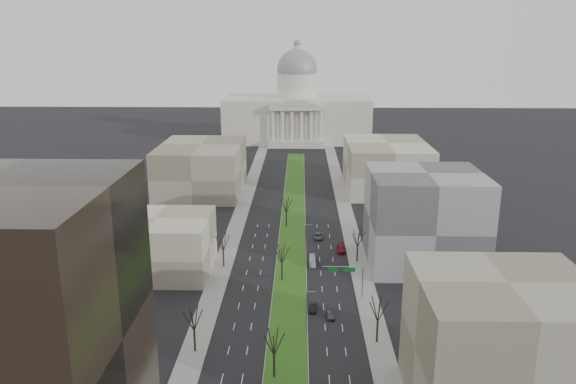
# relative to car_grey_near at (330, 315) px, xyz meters

# --- Properties ---
(ground) EXTENTS (600.00, 600.00, 0.00)m
(ground) POSITION_rel_car_grey_near_xyz_m (-8.63, 58.31, -0.66)
(ground) COLOR black
(ground) RESTS_ON ground
(median) EXTENTS (8.00, 222.03, 0.20)m
(median) POSITION_rel_car_grey_near_xyz_m (-8.63, 57.30, -0.56)
(median) COLOR #999993
(median) RESTS_ON ground
(sidewalk_left) EXTENTS (5.00, 330.00, 0.15)m
(sidewalk_left) POSITION_rel_car_grey_near_xyz_m (-26.13, 33.31, -0.59)
(sidewalk_left) COLOR gray
(sidewalk_left) RESTS_ON ground
(sidewalk_right) EXTENTS (5.00, 330.00, 0.15)m
(sidewalk_right) POSITION_rel_car_grey_near_xyz_m (8.87, 33.31, -0.59)
(sidewalk_right) COLOR gray
(sidewalk_right) RESTS_ON ground
(capitol) EXTENTS (80.00, 46.00, 55.00)m
(capitol) POSITION_rel_car_grey_near_xyz_m (-8.63, 207.90, 15.64)
(capitol) COLOR beige
(capitol) RESTS_ON ground
(building_beige_left) EXTENTS (26.00, 22.00, 14.00)m
(building_beige_left) POSITION_rel_car_grey_near_xyz_m (-41.63, 23.31, 6.34)
(building_beige_left) COLOR gray
(building_beige_left) RESTS_ON ground
(building_tan_right) EXTENTS (26.00, 24.00, 22.00)m
(building_tan_right) POSITION_rel_car_grey_near_xyz_m (24.37, -29.69, 10.34)
(building_tan_right) COLOR gray
(building_tan_right) RESTS_ON ground
(building_grey_right) EXTENTS (28.00, 26.00, 24.00)m
(building_grey_right) POSITION_rel_car_grey_near_xyz_m (25.37, 30.31, 11.34)
(building_grey_right) COLOR #595B5E
(building_grey_right) RESTS_ON ground
(building_far_left) EXTENTS (30.00, 40.00, 18.00)m
(building_far_left) POSITION_rel_car_grey_near_xyz_m (-43.63, 98.31, 8.34)
(building_far_left) COLOR gray
(building_far_left) RESTS_ON ground
(building_far_right) EXTENTS (30.00, 40.00, 18.00)m
(building_far_right) POSITION_rel_car_grey_near_xyz_m (26.37, 103.31, 8.34)
(building_far_right) COLOR gray
(building_far_right) RESTS_ON ground
(tree_left_mid) EXTENTS (5.40, 5.40, 9.72)m
(tree_left_mid) POSITION_rel_car_grey_near_xyz_m (-25.83, -13.69, 6.34)
(tree_left_mid) COLOR black
(tree_left_mid) RESTS_ON ground
(tree_left_far) EXTENTS (5.28, 5.28, 9.50)m
(tree_left_far) POSITION_rel_car_grey_near_xyz_m (-25.83, 26.31, 6.18)
(tree_left_far) COLOR black
(tree_left_far) RESTS_ON ground
(tree_right_mid) EXTENTS (5.52, 5.52, 9.94)m
(tree_right_mid) POSITION_rel_car_grey_near_xyz_m (8.57, -9.69, 6.49)
(tree_right_mid) COLOR black
(tree_right_mid) RESTS_ON ground
(tree_right_far) EXTENTS (5.04, 5.04, 9.07)m
(tree_right_far) POSITION_rel_car_grey_near_xyz_m (8.57, 30.31, 5.87)
(tree_right_far) COLOR black
(tree_right_far) RESTS_ON ground
(tree_median_a) EXTENTS (5.40, 5.40, 9.72)m
(tree_median_a) POSITION_rel_car_grey_near_xyz_m (-10.63, -21.69, 6.34)
(tree_median_a) COLOR black
(tree_median_a) RESTS_ON ground
(tree_median_b) EXTENTS (5.40, 5.40, 9.72)m
(tree_median_b) POSITION_rel_car_grey_near_xyz_m (-10.63, 18.31, 6.34)
(tree_median_b) COLOR black
(tree_median_b) RESTS_ON ground
(tree_median_c) EXTENTS (5.40, 5.40, 9.72)m
(tree_median_c) POSITION_rel_car_grey_near_xyz_m (-10.63, 58.31, 6.34)
(tree_median_c) COLOR black
(tree_median_c) RESTS_ON ground
(streetlamp_median_b) EXTENTS (1.90, 0.20, 9.16)m
(streetlamp_median_b) POSITION_rel_car_grey_near_xyz_m (-4.87, -6.69, 4.15)
(streetlamp_median_b) COLOR gray
(streetlamp_median_b) RESTS_ON ground
(streetlamp_median_c) EXTENTS (1.90, 0.20, 9.16)m
(streetlamp_median_c) POSITION_rel_car_grey_near_xyz_m (-4.87, 33.31, 4.15)
(streetlamp_median_c) COLOR gray
(streetlamp_median_c) RESTS_ON ground
(mast_arm_signs) EXTENTS (9.12, 0.24, 8.09)m
(mast_arm_signs) POSITION_rel_car_grey_near_xyz_m (4.86, 8.34, 5.45)
(mast_arm_signs) COLOR gray
(mast_arm_signs) RESTS_ON ground
(car_grey_near) EXTENTS (2.20, 4.09, 1.32)m
(car_grey_near) POSITION_rel_car_grey_near_xyz_m (0.00, 0.00, 0.00)
(car_grey_near) COLOR #4A4E51
(car_grey_near) RESTS_ON ground
(car_black) EXTENTS (1.78, 4.39, 1.42)m
(car_black) POSITION_rel_car_grey_near_xyz_m (-3.43, 3.27, 0.05)
(car_black) COLOR black
(car_black) RESTS_ON ground
(car_red) EXTENTS (2.60, 5.70, 1.62)m
(car_red) POSITION_rel_car_grey_near_xyz_m (4.87, 37.34, 0.15)
(car_red) COLOR maroon
(car_red) RESTS_ON ground
(car_grey_far) EXTENTS (2.56, 5.24, 1.43)m
(car_grey_far) POSITION_rel_car_grey_near_xyz_m (-1.05, 47.67, 0.05)
(car_grey_far) COLOR #54565C
(car_grey_far) RESTS_ON ground
(box_van) EXTENTS (1.61, 6.78, 1.89)m
(box_van) POSITION_rel_car_grey_near_xyz_m (-3.13, 28.68, 0.28)
(box_van) COLOR white
(box_van) RESTS_ON ground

